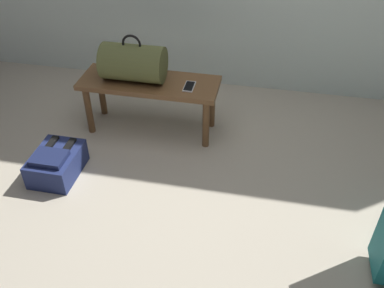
% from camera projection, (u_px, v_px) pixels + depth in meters
% --- Properties ---
extents(ground_plane, '(6.60, 6.60, 0.00)m').
position_uv_depth(ground_plane, '(186.00, 206.00, 2.62)').
color(ground_plane, '#B2A893').
extents(bench, '(1.00, 0.36, 0.42)m').
position_uv_depth(bench, '(150.00, 89.00, 3.06)').
color(bench, brown).
rests_on(bench, ground).
extents(duffel_bag_olive, '(0.44, 0.26, 0.34)m').
position_uv_depth(duffel_bag_olive, '(133.00, 63.00, 2.95)').
color(duffel_bag_olive, '#51562D').
rests_on(duffel_bag_olive, bench).
extents(cell_phone, '(0.07, 0.14, 0.01)m').
position_uv_depth(cell_phone, '(189.00, 86.00, 2.94)').
color(cell_phone, silver).
rests_on(cell_phone, bench).
extents(backpack_navy, '(0.28, 0.38, 0.21)m').
position_uv_depth(backpack_navy, '(57.00, 163.00, 2.80)').
color(backpack_navy, navy).
rests_on(backpack_navy, ground).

